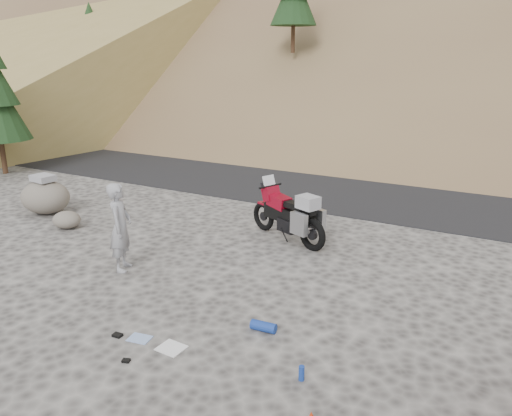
% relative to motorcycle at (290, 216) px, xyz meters
% --- Properties ---
extents(ground, '(140.00, 140.00, 0.00)m').
position_rel_motorcycle_xyz_m(ground, '(-0.98, -3.22, -0.61)').
color(ground, '#3C3937').
rests_on(ground, ground).
extents(road, '(120.00, 7.00, 0.05)m').
position_rel_motorcycle_xyz_m(road, '(-0.98, 5.78, -0.61)').
color(road, black).
rests_on(road, ground).
extents(motorcycle, '(2.28, 1.21, 1.43)m').
position_rel_motorcycle_xyz_m(motorcycle, '(0.00, 0.00, 0.00)').
color(motorcycle, black).
rests_on(motorcycle, ground).
extents(man, '(0.67, 0.77, 1.78)m').
position_rel_motorcycle_xyz_m(man, '(-2.27, -3.04, -0.61)').
color(man, '#939399').
rests_on(man, ground).
extents(boulder, '(1.68, 1.56, 1.07)m').
position_rel_motorcycle_xyz_m(boulder, '(-6.71, -1.24, -0.14)').
color(boulder, '#59544C').
rests_on(boulder, ground).
extents(small_rock, '(0.88, 0.84, 0.43)m').
position_rel_motorcycle_xyz_m(small_rock, '(-5.25, -1.84, -0.40)').
color(small_rock, '#59544C').
rests_on(small_rock, ground).
extents(gear_white_cloth, '(0.40, 0.36, 0.01)m').
position_rel_motorcycle_xyz_m(gear_white_cloth, '(0.34, -4.86, -0.60)').
color(gear_white_cloth, white).
rests_on(gear_white_cloth, ground).
extents(gear_blue_mat, '(0.42, 0.20, 0.16)m').
position_rel_motorcycle_xyz_m(gear_blue_mat, '(1.31, -3.79, -0.53)').
color(gear_blue_mat, navy).
rests_on(gear_blue_mat, ground).
extents(gear_bottle, '(0.08, 0.08, 0.21)m').
position_rel_motorcycle_xyz_m(gear_bottle, '(2.32, -4.63, -0.51)').
color(gear_bottle, navy).
rests_on(gear_bottle, ground).
extents(gear_glove_a, '(0.15, 0.11, 0.04)m').
position_rel_motorcycle_xyz_m(gear_glove_a, '(-0.58, -4.99, -0.59)').
color(gear_glove_a, black).
rests_on(gear_glove_a, ground).
extents(gear_glove_b, '(0.13, 0.11, 0.04)m').
position_rel_motorcycle_xyz_m(gear_glove_b, '(-0.01, -5.43, -0.59)').
color(gear_glove_b, black).
rests_on(gear_glove_b, ground).
extents(gear_blue_cloth, '(0.38, 0.30, 0.01)m').
position_rel_motorcycle_xyz_m(gear_blue_cloth, '(-0.24, -4.89, -0.60)').
color(gear_blue_cloth, '#89A3D5').
rests_on(gear_blue_cloth, ground).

